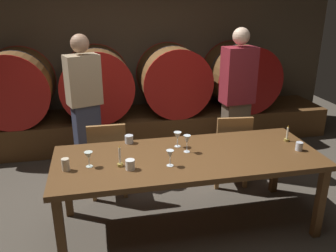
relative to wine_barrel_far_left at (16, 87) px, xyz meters
The scene contains 22 objects.
ground_plane 2.96m from the wine_barrel_far_left, 53.36° to the right, with size 8.62×8.62×0.00m, color #4C443A.
back_wall 1.81m from the wine_barrel_far_left, 18.17° to the left, with size 6.63×0.24×2.69m, color brown.
barrel_shelf 1.83m from the wine_barrel_far_left, ahead, with size 5.97×0.90×0.45m, color brown.
wine_barrel_far_left is the anchor object (origin of this frame).
wine_barrel_center_left 1.11m from the wine_barrel_far_left, ahead, with size 1.01×0.89×1.01m.
wine_barrel_center_right 2.24m from the wine_barrel_far_left, ahead, with size 1.01×0.89×1.01m.
wine_barrel_far_right 3.32m from the wine_barrel_far_left, ahead, with size 1.01×0.89×1.01m.
dining_table 2.96m from the wine_barrel_far_left, 50.37° to the right, with size 2.44×0.95×0.76m.
chair_left 1.98m from the wine_barrel_far_left, 52.88° to the right, with size 0.40×0.40×0.88m.
chair_right 3.06m from the wine_barrel_far_left, 31.68° to the right, with size 0.44×0.44×0.88m.
guest_left 1.37m from the wine_barrel_far_left, 45.94° to the right, with size 0.44×0.35×1.74m.
guest_right 3.03m from the wine_barrel_far_left, 24.09° to the right, with size 0.40×0.28×1.80m.
candle_left 2.67m from the wine_barrel_far_left, 62.08° to the right, with size 0.05×0.05×0.20m.
candle_right 3.64m from the wine_barrel_far_left, 36.09° to the right, with size 0.05×0.05×0.17m.
wine_glass_far_left 2.51m from the wine_barrel_far_left, 66.80° to the right, with size 0.07×0.07×0.14m.
wine_glass_center_left 2.95m from the wine_barrel_far_left, 55.57° to the right, with size 0.07×0.07×0.15m.
wine_glass_center_right 2.75m from the wine_barrel_far_left, 48.25° to the right, with size 0.08×0.08×0.15m.
wine_glass_far_right 2.89m from the wine_barrel_far_left, 49.26° to the right, with size 0.07×0.07×0.17m.
cup_far_left 2.47m from the wine_barrel_far_left, 71.17° to the right, with size 0.07×0.07×0.11m, color beige.
cup_center_left 2.77m from the wine_barrel_far_left, 61.36° to the right, with size 0.08×0.08×0.09m, color white.
cup_center_right 2.32m from the wine_barrel_far_left, 53.53° to the right, with size 0.08×0.08×0.08m, color silver.
cup_far_right 3.78m from the wine_barrel_far_left, 38.95° to the right, with size 0.07×0.07×0.08m, color silver.
Camera 1 is at (-0.58, -2.82, 2.13)m, focal length 37.30 mm.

